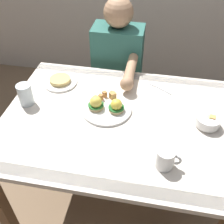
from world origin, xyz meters
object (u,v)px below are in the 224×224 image
at_px(eggs_benedict_plate, 106,106).
at_px(fruit_bowl, 208,121).
at_px(diner_person, 117,69).
at_px(dining_table, 117,133).
at_px(fork, 159,88).
at_px(coffee_mug, 166,158).
at_px(side_plate, 60,81).
at_px(water_glass_near, 26,95).

bearing_deg(eggs_benedict_plate, fruit_bowl, -2.73).
height_order(fruit_bowl, diner_person, diner_person).
bearing_deg(dining_table, fork, 56.89).
distance_m(coffee_mug, side_plate, 0.82).
distance_m(eggs_benedict_plate, side_plate, 0.37).
bearing_deg(side_plate, coffee_mug, -38.02).
xyz_separation_m(eggs_benedict_plate, fruit_bowl, (0.52, -0.02, 0.01)).
distance_m(eggs_benedict_plate, coffee_mug, 0.45).
distance_m(fork, water_glass_near, 0.76).
relative_size(coffee_mug, side_plate, 0.56).
xyz_separation_m(dining_table, coffee_mug, (0.25, -0.26, 0.16)).
relative_size(eggs_benedict_plate, side_plate, 1.35).
height_order(dining_table, fork, fork).
height_order(dining_table, eggs_benedict_plate, eggs_benedict_plate).
distance_m(fork, side_plate, 0.59).
height_order(dining_table, fruit_bowl, fruit_bowl).
bearing_deg(water_glass_near, side_plate, 61.14).
bearing_deg(coffee_mug, diner_person, 112.36).
distance_m(fruit_bowl, side_plate, 0.87).
height_order(eggs_benedict_plate, fruit_bowl, eggs_benedict_plate).
height_order(water_glass_near, side_plate, water_glass_near).
relative_size(water_glass_near, side_plate, 0.60).
bearing_deg(diner_person, fruit_bowl, -45.72).
bearing_deg(diner_person, coffee_mug, -67.64).
bearing_deg(water_glass_near, fork, 21.27).
distance_m(eggs_benedict_plate, diner_person, 0.56).
height_order(dining_table, diner_person, diner_person).
bearing_deg(dining_table, diner_person, 99.50).
relative_size(coffee_mug, fork, 0.81).
height_order(fruit_bowl, fork, fruit_bowl).
bearing_deg(water_glass_near, dining_table, -3.41).
relative_size(eggs_benedict_plate, coffee_mug, 2.42).
bearing_deg(diner_person, dining_table, -80.50).
xyz_separation_m(coffee_mug, diner_person, (-0.35, 0.86, -0.14)).
bearing_deg(eggs_benedict_plate, dining_table, -38.87).
height_order(fruit_bowl, coffee_mug, coffee_mug).
height_order(eggs_benedict_plate, water_glass_near, water_glass_near).
bearing_deg(diner_person, water_glass_near, -125.62).
bearing_deg(side_plate, fork, 5.94).
xyz_separation_m(fruit_bowl, diner_person, (-0.56, 0.57, -0.12)).
bearing_deg(water_glass_near, coffee_mug, -20.77).
xyz_separation_m(dining_table, water_glass_near, (-0.51, 0.03, 0.16)).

